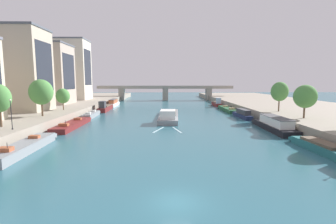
% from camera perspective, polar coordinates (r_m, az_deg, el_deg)
% --- Properties ---
extents(ground_plane, '(400.00, 400.00, 0.00)m').
position_cam_1_polar(ground_plane, '(20.36, 2.03, -20.29)').
color(ground_plane, '#2D6070').
extents(quay_left, '(36.00, 170.00, 2.21)m').
position_cam_1_polar(quay_left, '(83.25, -29.08, 0.51)').
color(quay_left, gray).
rests_on(quay_left, ground).
extents(quay_right, '(36.00, 170.00, 2.21)m').
position_cam_1_polar(quay_right, '(84.24, 28.12, 0.63)').
color(quay_right, gray).
rests_on(quay_right, ground).
extents(barge_midriver, '(5.77, 23.26, 2.98)m').
position_cam_1_polar(barge_midriver, '(61.79, 0.21, -0.79)').
color(barge_midriver, gray).
rests_on(barge_midriver, ground).
extents(wake_behind_barge, '(5.59, 6.05, 0.03)m').
position_cam_1_polar(wake_behind_barge, '(47.78, -0.07, -4.18)').
color(wake_behind_barge, '#A0CCD6').
rests_on(wake_behind_barge, ground).
extents(moored_boat_left_midway, '(3.10, 14.59, 2.33)m').
position_cam_1_polar(moored_boat_left_midway, '(38.31, -30.53, -7.06)').
color(moored_boat_left_midway, gray).
rests_on(moored_boat_left_midway, ground).
extents(moored_boat_left_second, '(3.20, 16.17, 2.12)m').
position_cam_1_polar(moored_boat_left_second, '(54.58, -21.39, -2.70)').
color(moored_boat_left_second, maroon).
rests_on(moored_boat_left_second, ground).
extents(moored_boat_left_gap_after, '(2.67, 11.75, 2.30)m').
position_cam_1_polar(moored_boat_left_gap_after, '(68.29, -17.47, -0.57)').
color(moored_boat_left_gap_after, gray).
rests_on(moored_boat_left_gap_after, ground).
extents(moored_boat_left_end, '(2.74, 13.81, 3.43)m').
position_cam_1_polar(moored_boat_left_end, '(81.26, -14.47, 0.99)').
color(moored_boat_left_end, maroon).
rests_on(moored_boat_left_end, ground).
extents(moored_boat_left_near, '(2.39, 13.86, 2.73)m').
position_cam_1_polar(moored_boat_left_near, '(96.37, -12.59, 2.04)').
color(moored_boat_left_near, silver).
rests_on(moored_boat_left_near, ground).
extents(moored_boat_right_midway, '(3.21, 13.51, 2.84)m').
position_cam_1_polar(moored_boat_right_midway, '(37.76, 33.73, -7.16)').
color(moored_boat_right_midway, '#23666B').
rests_on(moored_boat_right_midway, ground).
extents(moored_boat_right_near, '(3.63, 15.76, 2.72)m').
position_cam_1_polar(moored_boat_right_near, '(51.56, 23.57, -2.68)').
color(moored_boat_right_near, black).
rests_on(moored_boat_right_near, ground).
extents(moored_boat_right_end, '(2.23, 11.00, 2.30)m').
position_cam_1_polar(moored_boat_right_end, '(66.44, 17.02, -0.48)').
color(moored_boat_right_end, '#1E284C').
rests_on(moored_boat_right_end, ground).
extents(moored_boat_right_far, '(3.20, 16.95, 2.16)m').
position_cam_1_polar(moored_boat_right_far, '(80.77, 13.81, 0.63)').
color(moored_boat_right_far, '#235633').
rests_on(moored_boat_right_far, ground).
extents(moored_boat_right_upstream, '(2.19, 10.58, 3.39)m').
position_cam_1_polar(moored_boat_right_upstream, '(95.70, 11.35, 1.95)').
color(moored_boat_right_upstream, maroon).
rests_on(moored_boat_right_upstream, ground).
extents(tree_left_nearest, '(4.73, 4.73, 7.64)m').
position_cam_1_polar(tree_left_nearest, '(57.18, -27.53, 4.14)').
color(tree_left_nearest, brown).
rests_on(tree_left_nearest, quay_left).
extents(tree_left_distant, '(3.42, 3.42, 5.44)m').
position_cam_1_polar(tree_left_distant, '(67.76, -23.37, 3.46)').
color(tree_left_distant, brown).
rests_on(tree_left_distant, quay_left).
extents(tree_right_third, '(4.30, 4.30, 6.56)m').
position_cam_1_polar(tree_right_third, '(54.76, 29.40, 3.18)').
color(tree_right_third, brown).
rests_on(tree_right_third, quay_right).
extents(tree_right_end_of_row, '(4.02, 4.02, 7.12)m').
position_cam_1_polar(tree_right_end_of_row, '(64.57, 24.63, 4.36)').
color(tree_right_end_of_row, brown).
rests_on(tree_right_end_of_row, quay_right).
extents(lamppost_left_bank, '(0.28, 0.28, 4.58)m').
position_cam_1_polar(lamppost_left_bank, '(43.30, -32.79, -0.19)').
color(lamppost_left_bank, black).
rests_on(lamppost_left_bank, quay_left).
extents(building_left_middle, '(14.47, 10.48, 20.18)m').
position_cam_1_polar(building_left_middle, '(70.67, -32.01, 8.43)').
color(building_left_middle, '#B2A38E').
rests_on(building_left_middle, quay_left).
extents(building_left_corner, '(11.35, 12.10, 19.23)m').
position_cam_1_polar(building_left_corner, '(87.79, -25.50, 8.03)').
color(building_left_corner, '#A89989').
rests_on(building_left_corner, quay_left).
extents(building_left_tall, '(11.87, 11.03, 23.71)m').
position_cam_1_polar(building_left_tall, '(105.73, -21.23, 9.18)').
color(building_left_tall, beige).
rests_on(building_left_tall, quay_left).
extents(bridge_far, '(68.19, 4.40, 7.33)m').
position_cam_1_polar(bridge_far, '(124.30, -0.63, 4.98)').
color(bridge_far, gray).
rests_on(bridge_far, ground).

